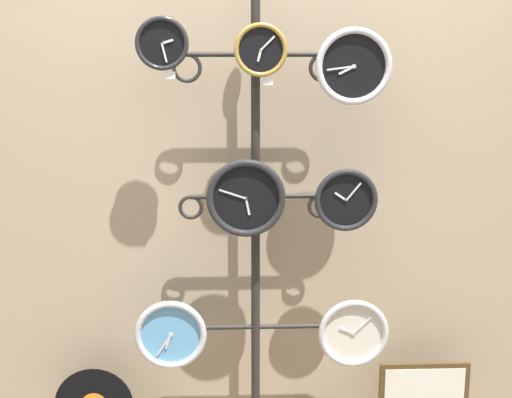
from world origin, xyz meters
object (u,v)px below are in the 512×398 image
at_px(clock_top_center, 261,50).
at_px(clock_bottom_left, 171,334).
at_px(clock_top_left, 162,43).
at_px(clock_top_right, 354,66).
at_px(clock_middle_center, 246,198).
at_px(clock_middle_right, 346,200).
at_px(display_stand, 256,296).
at_px(clock_bottom_right, 353,333).

bearing_deg(clock_top_center, clock_bottom_left, -176.18).
distance_m(clock_top_center, clock_bottom_left, 1.22).
distance_m(clock_top_left, clock_top_right, 0.74).
relative_size(clock_middle_center, clock_bottom_left, 1.06).
bearing_deg(clock_top_right, clock_middle_right, 147.92).
xyz_separation_m(display_stand, clock_top_right, (0.38, -0.11, 0.97)).
height_order(display_stand, clock_middle_center, display_stand).
relative_size(clock_top_left, clock_middle_right, 0.80).
xyz_separation_m(clock_top_right, clock_bottom_left, (-0.73, 0.01, -1.10)).
height_order(clock_top_center, clock_bottom_right, clock_top_center).
distance_m(clock_top_right, clock_middle_center, 0.67).
xyz_separation_m(clock_top_center, clock_middle_right, (0.34, -0.02, -0.59)).
bearing_deg(clock_bottom_left, clock_middle_center, 1.72).
distance_m(clock_top_left, clock_bottom_left, 1.18).
bearing_deg(clock_middle_right, clock_bottom_right, -23.38).
height_order(clock_top_left, clock_bottom_right, clock_top_left).
bearing_deg(clock_middle_right, clock_bottom_left, -179.83).
bearing_deg(clock_bottom_right, clock_bottom_left, 178.75).
bearing_deg(display_stand, clock_middle_right, -15.07).
height_order(clock_middle_right, clock_bottom_left, clock_middle_right).
relative_size(display_stand, clock_top_left, 9.81).
distance_m(clock_middle_center, clock_bottom_left, 0.66).
distance_m(display_stand, clock_middle_center, 0.46).
height_order(clock_middle_center, clock_bottom_left, clock_middle_center).
height_order(clock_top_right, clock_middle_right, clock_top_right).
xyz_separation_m(clock_top_center, clock_top_right, (0.36, -0.03, -0.06)).
xyz_separation_m(clock_top_left, clock_bottom_left, (0.00, -0.00, -1.18)).
bearing_deg(clock_bottom_right, clock_top_center, 173.87).
height_order(display_stand, clock_middle_right, display_stand).
height_order(display_stand, clock_bottom_left, display_stand).
height_order(clock_top_left, clock_top_center, clock_top_left).
distance_m(display_stand, clock_top_center, 1.04).
height_order(clock_middle_center, clock_bottom_right, clock_middle_center).
bearing_deg(clock_middle_right, clock_top_right, -32.08).
xyz_separation_m(clock_top_left, clock_top_center, (0.38, 0.02, -0.02)).
height_order(clock_middle_center, clock_middle_right, clock_middle_center).
height_order(clock_top_left, clock_top_right, clock_top_left).
bearing_deg(clock_bottom_right, clock_top_right, 161.31).
bearing_deg(clock_top_left, clock_middle_center, 1.61).
relative_size(display_stand, clock_top_right, 6.73).
xyz_separation_m(clock_top_right, clock_middle_center, (-0.42, 0.02, -0.52)).
bearing_deg(display_stand, clock_bottom_left, -164.46).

